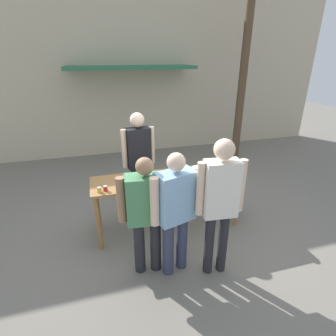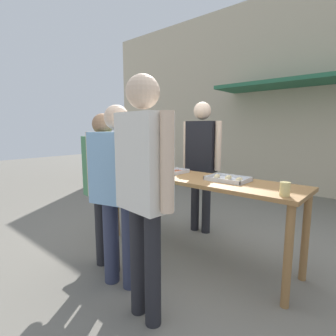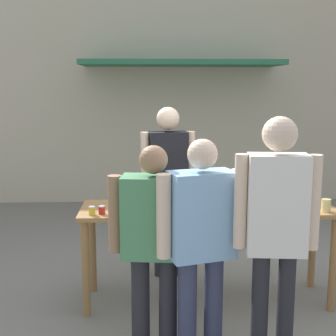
# 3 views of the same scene
# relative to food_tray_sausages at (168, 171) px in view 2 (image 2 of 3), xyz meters

# --- Properties ---
(ground_plane) EXTENTS (24.00, 24.00, 0.00)m
(ground_plane) POSITION_rel_food_tray_sausages_xyz_m (0.46, -0.05, -0.94)
(ground_plane) COLOR slate
(building_facade_back) EXTENTS (12.00, 1.11, 4.50)m
(building_facade_back) POSITION_rel_food_tray_sausages_xyz_m (0.46, 3.92, 1.31)
(building_facade_back) COLOR beige
(building_facade_back) RESTS_ON ground
(serving_table) EXTENTS (2.36, 0.66, 0.93)m
(serving_table) POSITION_rel_food_tray_sausages_xyz_m (0.46, -0.05, -0.14)
(serving_table) COLOR olive
(serving_table) RESTS_ON ground
(food_tray_sausages) EXTENTS (0.47, 0.30, 0.04)m
(food_tray_sausages) POSITION_rel_food_tray_sausages_xyz_m (0.00, 0.00, 0.00)
(food_tray_sausages) COLOR silver
(food_tray_sausages) RESTS_ON serving_table
(food_tray_buns) EXTENTS (0.42, 0.30, 0.06)m
(food_tray_buns) POSITION_rel_food_tray_sausages_xyz_m (0.84, -0.00, 0.00)
(food_tray_buns) COLOR silver
(food_tray_buns) RESTS_ON serving_table
(condiment_jar_mustard) EXTENTS (0.06, 0.06, 0.08)m
(condiment_jar_mustard) POSITION_rel_food_tray_sausages_xyz_m (-0.60, -0.28, 0.02)
(condiment_jar_mustard) COLOR gold
(condiment_jar_mustard) RESTS_ON serving_table
(condiment_jar_ketchup) EXTENTS (0.06, 0.06, 0.08)m
(condiment_jar_ketchup) POSITION_rel_food_tray_sausages_xyz_m (-0.51, -0.26, 0.02)
(condiment_jar_ketchup) COLOR #B22319
(condiment_jar_ketchup) RESTS_ON serving_table
(beer_cup) EXTENTS (0.08, 0.08, 0.11)m
(beer_cup) POSITION_rel_food_tray_sausages_xyz_m (1.50, -0.26, 0.04)
(beer_cup) COLOR #DBC67A
(beer_cup) RESTS_ON serving_table
(person_server_behind_table) EXTENTS (0.57, 0.27, 1.83)m
(person_server_behind_table) POSITION_rel_food_tray_sausages_xyz_m (0.11, 0.58, 0.16)
(person_server_behind_table) COLOR #232328
(person_server_behind_table) RESTS_ON ground
(person_customer_holding_hotdog) EXTENTS (0.68, 0.31, 1.62)m
(person_customer_holding_hotdog) POSITION_rel_food_tray_sausages_xyz_m (-0.06, -0.91, 0.01)
(person_customer_holding_hotdog) COLOR #232328
(person_customer_holding_hotdog) RESTS_ON ground
(person_customer_with_cup) EXTENTS (0.59, 0.27, 1.85)m
(person_customer_with_cup) POSITION_rel_food_tray_sausages_xyz_m (0.79, -1.17, 0.17)
(person_customer_with_cup) COLOR #232328
(person_customer_with_cup) RESTS_ON ground
(person_customer_waiting_in_line) EXTENTS (0.66, 0.38, 1.68)m
(person_customer_waiting_in_line) POSITION_rel_food_tray_sausages_xyz_m (0.28, -1.01, 0.04)
(person_customer_waiting_in_line) COLOR #333851
(person_customer_waiting_in_line) RESTS_ON ground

